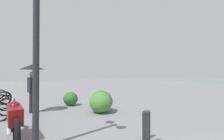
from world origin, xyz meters
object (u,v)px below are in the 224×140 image
(lamppost, at_px, (36,25))
(pedestrian, at_px, (32,74))
(bollard_mid, at_px, (145,125))
(motorcycle, at_px, (14,118))
(bollard_near, at_px, (148,127))

(lamppost, distance_m, pedestrian, 4.17)
(lamppost, height_order, bollard_mid, lamppost)
(motorcycle, xyz_separation_m, bollard_mid, (-1.84, -2.78, -0.12))
(pedestrian, distance_m, bollard_near, 5.56)
(pedestrian, bearing_deg, motorcycle, 165.23)
(pedestrian, xyz_separation_m, bollard_mid, (-4.82, -2.00, -1.22))
(motorcycle, distance_m, bollard_near, 3.38)
(motorcycle, distance_m, pedestrian, 3.27)
(motorcycle, relative_size, bollard_mid, 2.96)
(lamppost, xyz_separation_m, motorcycle, (1.01, 0.37, -2.24))
(motorcycle, bearing_deg, pedestrian, -14.77)
(lamppost, relative_size, bollard_mid, 5.64)
(lamppost, bearing_deg, motorcycle, 19.89)
(lamppost, xyz_separation_m, pedestrian, (3.99, -0.42, -1.14))
(motorcycle, bearing_deg, lamppost, -160.11)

